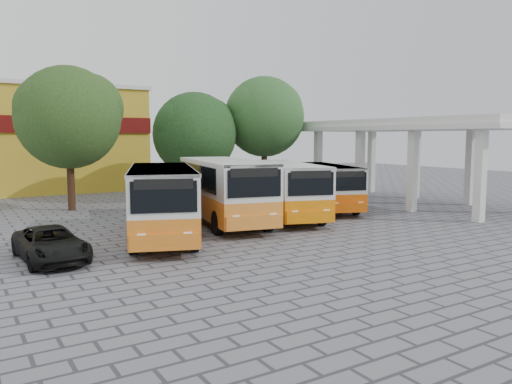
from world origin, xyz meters
TOP-DOWN VIEW (x-y plane):
  - ground at (0.00, 0.00)m, footprint 90.00×90.00m
  - terminal_shelter at (10.50, 4.00)m, footprint 6.80×15.80m
  - shophouse_block at (-11.00, 25.99)m, footprint 20.40×10.40m
  - bus_far_left at (-7.34, 1.92)m, footprint 5.22×8.94m
  - bus_centre_left at (-3.29, 3.91)m, footprint 4.36×9.17m
  - bus_centre_right at (0.11, 3.65)m, footprint 4.77×8.61m
  - bus_far_right at (3.93, 4.97)m, footprint 4.57×7.86m
  - tree_left at (-8.81, 12.64)m, footprint 6.24×5.94m
  - tree_middle at (-0.61, 13.13)m, footprint 5.91×5.63m
  - tree_right at (4.65, 12.63)m, footprint 6.03×5.74m
  - parked_car at (-12.05, 0.31)m, footprint 2.23×4.36m

SIDE VIEW (x-z plane):
  - ground at x=0.00m, z-range 0.00..0.00m
  - parked_car at x=-12.05m, z-range 0.00..1.18m
  - bus_far_right at x=3.93m, z-range 0.21..2.86m
  - bus_centre_right at x=0.11m, z-range 0.23..3.15m
  - bus_far_left at x=-7.34m, z-range 0.24..3.26m
  - bus_centre_left at x=-3.29m, z-range 0.25..3.41m
  - shophouse_block at x=-11.00m, z-range 0.01..8.31m
  - tree_middle at x=-0.61m, z-range 1.02..8.33m
  - terminal_shelter at x=10.50m, z-range 2.21..7.61m
  - tree_left at x=-8.81m, z-range 1.42..9.80m
  - tree_right at x=4.65m, z-range 1.62..10.23m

